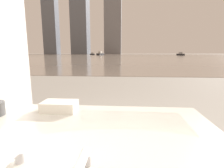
# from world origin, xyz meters

# --- Properties ---
(faucet_near) EXTENTS (0.04, 0.19, 0.08)m
(faucet_near) POSITION_xyz_m (-0.12, 0.23, 0.60)
(faucet_near) COLOR silver
(faucet_near) RESTS_ON bathtub
(faucet_far) EXTENTS (0.04, 0.19, 0.08)m
(faucet_far) POSITION_xyz_m (0.16, 0.23, 0.60)
(faucet_far) COLOR silver
(faucet_far) RESTS_ON bathtub
(towel_stack) EXTENTS (0.27, 0.17, 0.08)m
(towel_stack) POSITION_xyz_m (-0.20, 0.94, 0.59)
(towel_stack) COLOR silver
(towel_stack) RESTS_ON bathtub
(harbor_water) EXTENTS (180.00, 110.00, 0.01)m
(harbor_water) POSITION_xyz_m (0.00, 62.00, 0.01)
(harbor_water) COLOR gray
(harbor_water) RESTS_ON ground_plane
(harbor_boat_0) EXTENTS (2.44, 3.04, 1.11)m
(harbor_boat_0) POSITION_xyz_m (-14.24, 76.42, 0.40)
(harbor_boat_0) COLOR #2D2D33
(harbor_boat_0) RESTS_ON harbor_water
(harbor_boat_2) EXTENTS (2.17, 3.49, 1.24)m
(harbor_boat_2) POSITION_xyz_m (20.11, 65.06, 0.45)
(harbor_boat_2) COLOR #2D2D33
(harbor_boat_2) RESTS_ON harbor_water
(harbor_boat_4) EXTENTS (2.49, 4.25, 1.51)m
(harbor_boat_4) POSITION_xyz_m (-9.47, 67.63, 0.54)
(harbor_boat_4) COLOR #2D2D33
(harbor_boat_4) RESTS_ON harbor_water
(skyline_tower_1) EXTENTS (10.52, 12.31, 62.27)m
(skyline_tower_1) POSITION_xyz_m (-29.65, 118.00, 31.14)
(skyline_tower_1) COLOR slate
(skyline_tower_1) RESTS_ON ground_plane
(skyline_tower_2) EXTENTS (10.78, 10.39, 59.95)m
(skyline_tower_2) POSITION_xyz_m (-8.06, 118.00, 29.97)
(skyline_tower_2) COLOR slate
(skyline_tower_2) RESTS_ON ground_plane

